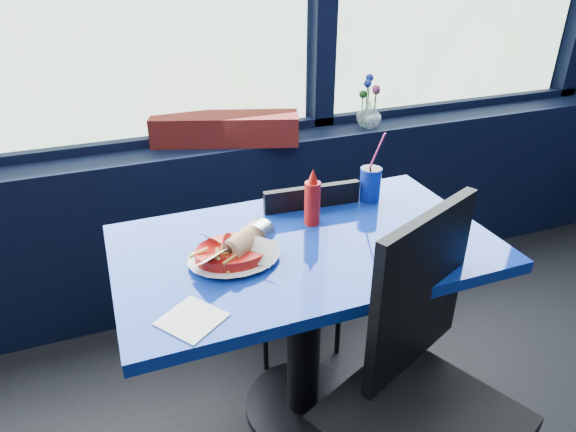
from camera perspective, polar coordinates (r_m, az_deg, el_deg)
The scene contains 10 objects.
window_sill at distance 2.49m, azimuth -12.44°, elevation -1.40°, with size 5.00×0.26×0.80m, color black.
near_table at distance 1.75m, azimuth 1.87°, elevation -8.09°, with size 1.20×0.70×0.75m.
chair_near_front at distance 1.49m, azimuth 14.49°, elevation -16.52°, with size 0.59×0.59×0.99m.
chair_near_back at distance 2.08m, azimuth 1.18°, elevation -4.45°, with size 0.40×0.40×0.83m.
planter_box at distance 2.33m, azimuth -7.00°, elevation 9.59°, with size 0.65×0.16×0.13m, color maroon.
flower_vase at distance 2.55m, azimuth 9.01°, elevation 11.38°, with size 0.15×0.16×0.25m.
food_basket at distance 1.55m, azimuth -5.86°, elevation -3.80°, with size 0.28×0.28×0.09m.
ketchup_bottle at distance 1.72m, azimuth 2.73°, elevation 1.79°, with size 0.05×0.05×0.20m.
soda_cup at distance 1.91m, azimuth 9.12°, elevation 3.61°, with size 0.08×0.08×0.26m.
napkin at distance 1.35m, azimuth -10.64°, elevation -11.21°, with size 0.14×0.14×0.00m, color white.
Camera 1 is at (-0.26, 0.71, 1.60)m, focal length 32.00 mm.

